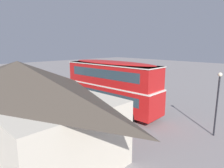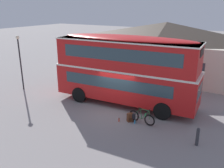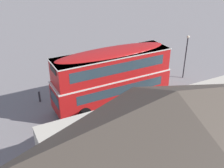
{
  "view_description": "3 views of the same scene",
  "coord_description": "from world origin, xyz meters",
  "px_view_note": "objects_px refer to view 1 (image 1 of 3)",
  "views": [
    {
      "loc": [
        -13.01,
        13.46,
        6.18
      ],
      "look_at": [
        1.81,
        -0.58,
        2.11
      ],
      "focal_mm": 31.31,
      "sensor_mm": 36.0,
      "label": 1
    },
    {
      "loc": [
        7.19,
        -12.58,
        6.61
      ],
      "look_at": [
        0.17,
        -0.86,
        2.11
      ],
      "focal_mm": 38.04,
      "sensor_mm": 36.0,
      "label": 2
    },
    {
      "loc": [
        7.96,
        18.87,
        11.71
      ],
      "look_at": [
        -0.24,
        0.74,
        1.55
      ],
      "focal_mm": 42.39,
      "sensor_mm": 36.0,
      "label": 3
    }
  ],
  "objects_px": {
    "water_bottle_blue_sports": "(115,101)",
    "kerb_bollard": "(97,91)",
    "double_decker_bus": "(111,84)",
    "backpack_on_ground": "(117,100)",
    "water_bottle_red_squeeze": "(123,102)",
    "street_lamp": "(218,97)",
    "touring_bicycle": "(112,99)"
  },
  "relations": [
    {
      "from": "water_bottle_red_squeeze",
      "to": "street_lamp",
      "type": "bearing_deg",
      "value": 174.17
    },
    {
      "from": "water_bottle_blue_sports",
      "to": "backpack_on_ground",
      "type": "bearing_deg",
      "value": 162.59
    },
    {
      "from": "touring_bicycle",
      "to": "street_lamp",
      "type": "height_order",
      "value": "street_lamp"
    },
    {
      "from": "backpack_on_ground",
      "to": "water_bottle_red_squeeze",
      "type": "xyz_separation_m",
      "value": [
        -0.55,
        -0.36,
        -0.18
      ]
    },
    {
      "from": "backpack_on_ground",
      "to": "kerb_bollard",
      "type": "relative_size",
      "value": 0.59
    },
    {
      "from": "water_bottle_red_squeeze",
      "to": "backpack_on_ground",
      "type": "bearing_deg",
      "value": 32.98
    },
    {
      "from": "backpack_on_ground",
      "to": "kerb_bollard",
      "type": "bearing_deg",
      "value": -8.27
    },
    {
      "from": "touring_bicycle",
      "to": "backpack_on_ground",
      "type": "xyz_separation_m",
      "value": [
        -0.62,
        -0.15,
        -0.07
      ]
    },
    {
      "from": "touring_bicycle",
      "to": "water_bottle_red_squeeze",
      "type": "height_order",
      "value": "touring_bicycle"
    },
    {
      "from": "double_decker_bus",
      "to": "kerb_bollard",
      "type": "height_order",
      "value": "double_decker_bus"
    },
    {
      "from": "water_bottle_red_squeeze",
      "to": "street_lamp",
      "type": "relative_size",
      "value": 0.06
    },
    {
      "from": "street_lamp",
      "to": "kerb_bollard",
      "type": "bearing_deg",
      "value": -4.87
    },
    {
      "from": "street_lamp",
      "to": "touring_bicycle",
      "type": "bearing_deg",
      "value": -2.51
    },
    {
      "from": "backpack_on_ground",
      "to": "kerb_bollard",
      "type": "xyz_separation_m",
      "value": [
        4.02,
        -0.58,
        0.2
      ]
    },
    {
      "from": "street_lamp",
      "to": "double_decker_bus",
      "type": "bearing_deg",
      "value": 10.65
    },
    {
      "from": "double_decker_bus",
      "to": "street_lamp",
      "type": "xyz_separation_m",
      "value": [
        -8.66,
        -1.63,
        0.11
      ]
    },
    {
      "from": "water_bottle_red_squeeze",
      "to": "street_lamp",
      "type": "distance_m",
      "value": 10.06
    },
    {
      "from": "double_decker_bus",
      "to": "backpack_on_ground",
      "type": "relative_size",
      "value": 17.4
    },
    {
      "from": "touring_bicycle",
      "to": "kerb_bollard",
      "type": "relative_size",
      "value": 1.78
    },
    {
      "from": "double_decker_bus",
      "to": "backpack_on_ground",
      "type": "bearing_deg",
      "value": -55.52
    },
    {
      "from": "water_bottle_blue_sports",
      "to": "kerb_bollard",
      "type": "bearing_deg",
      "value": -7.27
    },
    {
      "from": "backpack_on_ground",
      "to": "water_bottle_blue_sports",
      "type": "height_order",
      "value": "backpack_on_ground"
    },
    {
      "from": "water_bottle_blue_sports",
      "to": "water_bottle_red_squeeze",
      "type": "relative_size",
      "value": 1.05
    },
    {
      "from": "touring_bicycle",
      "to": "street_lamp",
      "type": "relative_size",
      "value": 0.39
    },
    {
      "from": "water_bottle_blue_sports",
      "to": "kerb_bollard",
      "type": "distance_m",
      "value": 3.68
    },
    {
      "from": "street_lamp",
      "to": "kerb_bollard",
      "type": "height_order",
      "value": "street_lamp"
    },
    {
      "from": "touring_bicycle",
      "to": "water_bottle_red_squeeze",
      "type": "bearing_deg",
      "value": -156.37
    },
    {
      "from": "touring_bicycle",
      "to": "water_bottle_blue_sports",
      "type": "relative_size",
      "value": 6.69
    },
    {
      "from": "water_bottle_red_squeeze",
      "to": "double_decker_bus",
      "type": "bearing_deg",
      "value": 110.87
    },
    {
      "from": "touring_bicycle",
      "to": "street_lamp",
      "type": "bearing_deg",
      "value": 177.49
    },
    {
      "from": "kerb_bollard",
      "to": "backpack_on_ground",
      "type": "bearing_deg",
      "value": 171.73
    },
    {
      "from": "backpack_on_ground",
      "to": "kerb_bollard",
      "type": "distance_m",
      "value": 4.06
    }
  ]
}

